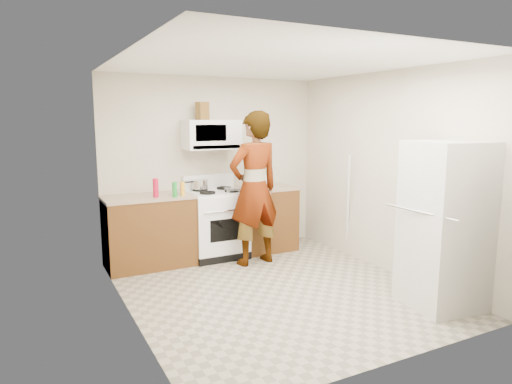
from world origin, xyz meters
TOP-DOWN VIEW (x-y plane):
  - floor at (0.00, 0.00)m, footprint 3.60×3.60m
  - back_wall at (0.00, 1.79)m, footprint 3.20×0.02m
  - right_wall at (1.59, 0.00)m, footprint 0.02×3.60m
  - cabinet_left at (-1.04, 1.49)m, footprint 1.12×0.62m
  - counter_left at (-1.04, 1.49)m, footprint 1.14×0.64m
  - cabinet_right at (0.68, 1.49)m, footprint 0.80×0.62m
  - counter_right at (0.68, 1.49)m, footprint 0.82×0.64m
  - gas_range at (-0.10, 1.48)m, footprint 0.76×0.65m
  - microwave at (-0.10, 1.61)m, footprint 0.76×0.38m
  - person at (0.23, 0.97)m, footprint 0.79×0.57m
  - fridge at (1.33, -1.16)m, footprint 0.79×0.79m
  - kettle at (0.62, 1.58)m, footprint 0.17×0.17m
  - jug at (-0.23, 1.62)m, footprint 0.16×0.16m
  - saucepan at (-0.27, 1.65)m, footprint 0.29×0.29m
  - tray at (0.11, 1.32)m, footprint 0.27×0.20m
  - bottle_spray at (-0.97, 1.34)m, footprint 0.08×0.08m
  - bottle_hot_sauce at (-0.63, 1.31)m, footprint 0.06×0.06m
  - bottle_green_cap at (-0.76, 1.24)m, footprint 0.08×0.08m
  - pot_lid at (-0.68, 1.42)m, footprint 0.24×0.24m
  - broom at (1.55, 0.67)m, footprint 0.22×0.26m

SIDE VIEW (x-z plane):
  - floor at x=0.00m, z-range 0.00..0.00m
  - cabinet_left at x=-1.04m, z-range 0.00..0.90m
  - cabinet_right at x=0.68m, z-range 0.00..0.90m
  - gas_range at x=-0.10m, z-range -0.08..1.05m
  - broom at x=1.55m, z-range 0.01..1.44m
  - fridge at x=1.33m, z-range 0.00..1.70m
  - counter_left at x=-1.04m, z-range 0.90..0.93m
  - counter_right at x=0.68m, z-range 0.90..0.93m
  - pot_lid at x=-0.68m, z-range 0.94..0.95m
  - tray at x=0.11m, z-range 0.93..0.98m
  - person at x=0.23m, z-range 0.00..2.02m
  - saucepan at x=-0.27m, z-range 0.95..1.08m
  - bottle_hot_sauce at x=-0.63m, z-range 0.94..1.11m
  - bottle_green_cap at x=-0.76m, z-range 0.94..1.13m
  - kettle at x=0.62m, z-range 0.94..1.13m
  - bottle_spray at x=-0.97m, z-range 0.94..1.17m
  - back_wall at x=0.00m, z-range 0.00..2.50m
  - right_wall at x=1.59m, z-range 0.00..2.50m
  - microwave at x=-0.10m, z-range 1.50..1.90m
  - jug at x=-0.23m, z-range 1.90..2.14m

